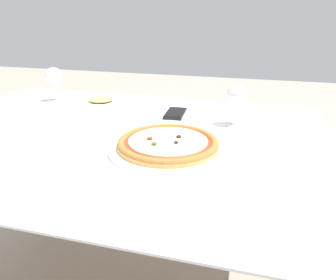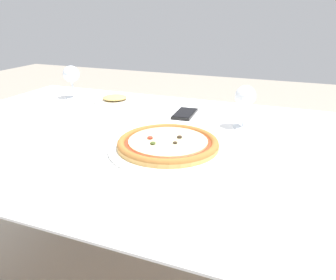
% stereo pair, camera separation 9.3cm
% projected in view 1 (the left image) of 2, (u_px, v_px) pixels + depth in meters
% --- Properties ---
extents(dining_table, '(1.38, 1.01, 0.74)m').
position_uv_depth(dining_table, '(114.00, 157.00, 1.09)').
color(dining_table, '#997047').
rests_on(dining_table, ground_plane).
extents(pizza_plate, '(0.34, 0.34, 0.04)m').
position_uv_depth(pizza_plate, '(168.00, 144.00, 0.93)').
color(pizza_plate, white).
rests_on(pizza_plate, dining_table).
extents(fork, '(0.05, 0.17, 0.00)m').
position_uv_depth(fork, '(32.00, 139.00, 1.01)').
color(fork, silver).
rests_on(fork, dining_table).
extents(wine_glass_far_left, '(0.07, 0.07, 0.15)m').
position_uv_depth(wine_glass_far_left, '(237.00, 96.00, 1.10)').
color(wine_glass_far_left, silver).
rests_on(wine_glass_far_left, dining_table).
extents(wine_glass_far_right, '(0.07, 0.07, 0.15)m').
position_uv_depth(wine_glass_far_right, '(54.00, 77.00, 1.41)').
color(wine_glass_far_right, silver).
rests_on(wine_glass_far_right, dining_table).
extents(cell_phone, '(0.08, 0.15, 0.01)m').
position_uv_depth(cell_phone, '(175.00, 113.00, 1.26)').
color(cell_phone, black).
rests_on(cell_phone, dining_table).
extents(side_plate, '(0.18, 0.18, 0.03)m').
position_uv_depth(side_plate, '(101.00, 101.00, 1.40)').
color(side_plate, white).
rests_on(side_plate, dining_table).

